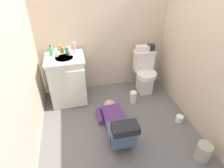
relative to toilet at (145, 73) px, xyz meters
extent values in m
cube|color=#64605F|center=(-0.69, -0.78, -0.39)|extent=(2.70, 3.18, 0.04)
cube|color=#C7B099|center=(-0.69, 0.35, 0.83)|extent=(2.36, 0.08, 2.40)
cube|color=#C7B099|center=(-1.83, -0.78, 0.83)|extent=(0.08, 2.18, 2.40)
cube|color=#C7B099|center=(0.45, -0.78, 0.83)|extent=(0.08, 2.18, 2.40)
cube|color=silver|center=(0.00, -0.04, -0.18)|extent=(0.22, 0.30, 0.38)
cylinder|color=silver|center=(0.00, -0.10, 0.01)|extent=(0.35, 0.35, 0.08)
cube|color=silver|center=(0.00, 0.09, 0.18)|extent=(0.34, 0.17, 0.34)
cube|color=silver|center=(0.00, 0.09, 0.37)|extent=(0.36, 0.19, 0.03)
cube|color=silver|center=(-1.36, -0.01, 0.02)|extent=(0.56, 0.48, 0.78)
cube|color=silver|center=(-1.36, -0.01, 0.43)|extent=(0.60, 0.52, 0.04)
cylinder|color=silver|center=(-1.36, -0.03, 0.43)|extent=(0.28, 0.28, 0.05)
cube|color=silver|center=(-1.21, -0.26, 0.00)|extent=(0.26, 0.03, 0.66)
cylinder|color=silver|center=(-1.36, 0.13, 0.50)|extent=(0.02, 0.02, 0.10)
cube|color=#512D6B|center=(-0.74, -0.77, -0.28)|extent=(0.29, 0.52, 0.17)
sphere|color=tan|center=(-0.74, -0.44, -0.27)|extent=(0.19, 0.19, 0.19)
cube|color=#485A74|center=(-0.74, -1.13, -0.19)|extent=(0.31, 0.28, 0.20)
cube|color=#485A74|center=(-0.74, -1.27, -0.07)|extent=(0.31, 0.12, 0.32)
cube|color=black|center=(-0.74, -1.31, 0.11)|extent=(0.31, 0.19, 0.09)
cylinder|color=#512D6B|center=(-0.93, -0.61, -0.31)|extent=(0.08, 0.30, 0.08)
cube|color=silver|center=(-0.05, 0.09, 0.43)|extent=(0.22, 0.11, 0.10)
cube|color=#26262D|center=(0.10, 0.09, 0.44)|extent=(0.12, 0.09, 0.11)
cylinder|color=#389E61|center=(-1.55, 0.11, 0.52)|extent=(0.06, 0.06, 0.13)
cylinder|color=black|center=(-1.55, 0.11, 0.60)|extent=(0.02, 0.02, 0.04)
cylinder|color=silver|center=(-1.47, 0.05, 0.51)|extent=(0.06, 0.06, 0.12)
cylinder|color=gold|center=(-1.39, 0.15, 0.52)|extent=(0.05, 0.05, 0.14)
cylinder|color=#4CA552|center=(-1.31, 0.08, 0.52)|extent=(0.04, 0.04, 0.13)
cylinder|color=white|center=(-1.26, 0.05, 0.52)|extent=(0.05, 0.05, 0.14)
cylinder|color=#D392A3|center=(-1.19, 0.10, 0.54)|extent=(0.05, 0.05, 0.18)
cylinder|color=#9E9C88|center=(0.19, -1.57, -0.24)|extent=(0.18, 0.18, 0.25)
cylinder|color=white|center=(-0.30, -0.32, -0.26)|extent=(0.11, 0.11, 0.21)
cylinder|color=white|center=(0.25, -0.92, -0.32)|extent=(0.11, 0.11, 0.10)
camera|label=1|loc=(-1.22, -2.77, 1.74)|focal=30.67mm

